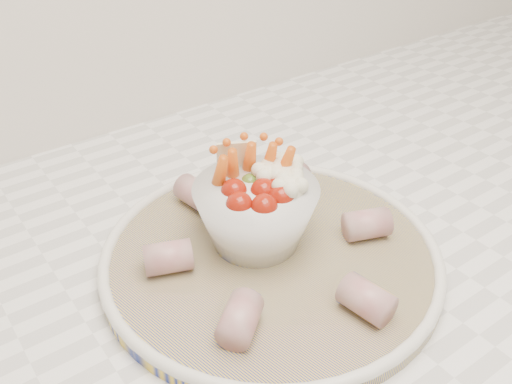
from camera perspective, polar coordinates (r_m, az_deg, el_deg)
serving_platter at (r=0.59m, az=1.51°, el=-6.34°), size 0.41×0.41×0.02m
veggie_bowl at (r=0.58m, az=0.19°, el=-1.57°), size 0.13×0.13×0.10m
cured_meat_rolls at (r=0.58m, az=1.54°, el=-4.84°), size 0.25×0.29×0.03m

